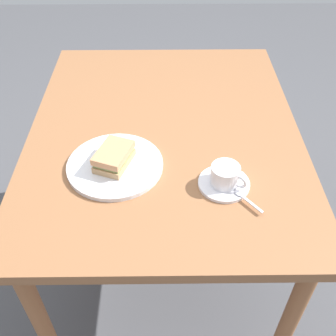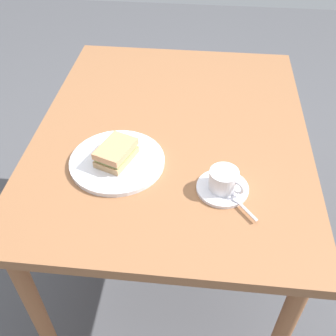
% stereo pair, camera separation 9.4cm
% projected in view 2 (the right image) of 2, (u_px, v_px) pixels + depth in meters
% --- Properties ---
extents(ground_plane, '(6.00, 6.00, 0.00)m').
position_uv_depth(ground_plane, '(171.00, 258.00, 1.79)').
color(ground_plane, '#4C4D51').
extents(dining_table, '(1.09, 0.87, 0.73)m').
position_uv_depth(dining_table, '(172.00, 148.00, 1.34)').
color(dining_table, '#915D3A').
rests_on(dining_table, ground_plane).
extents(sandwich_plate, '(0.28, 0.28, 0.01)m').
position_uv_depth(sandwich_plate, '(117.00, 161.00, 1.16)').
color(sandwich_plate, white).
rests_on(sandwich_plate, dining_table).
extents(sandwich_front, '(0.14, 0.12, 0.05)m').
position_uv_depth(sandwich_front, '(116.00, 153.00, 1.14)').
color(sandwich_front, tan).
rests_on(sandwich_front, sandwich_plate).
extents(coffee_saucer, '(0.14, 0.14, 0.01)m').
position_uv_depth(coffee_saucer, '(222.00, 188.00, 1.08)').
color(coffee_saucer, white).
rests_on(coffee_saucer, dining_table).
extents(coffee_cup, '(0.08, 0.10, 0.06)m').
position_uv_depth(coffee_cup, '(224.00, 179.00, 1.06)').
color(coffee_cup, white).
rests_on(coffee_cup, coffee_saucer).
extents(spoon, '(0.09, 0.07, 0.01)m').
position_uv_depth(spoon, '(240.00, 204.00, 1.03)').
color(spoon, silver).
rests_on(spoon, coffee_saucer).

